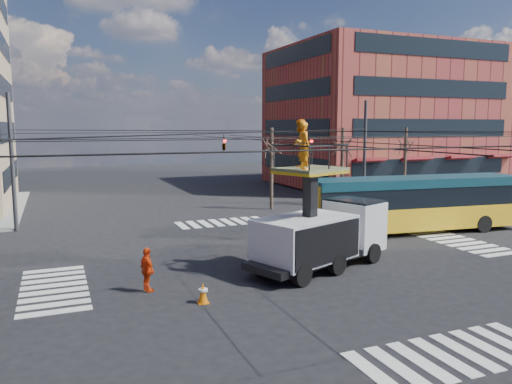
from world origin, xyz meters
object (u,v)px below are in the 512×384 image
object	(u,v)px
city_bus	(414,203)
traffic_cone	(203,293)
flagger	(379,216)
utility_truck	(321,220)
worker_ground	(147,270)

from	to	relation	value
city_bus	traffic_cone	bearing A→B (deg)	-149.36
city_bus	traffic_cone	xyz separation A→B (m)	(-14.61, -6.74, -1.36)
city_bus	flagger	xyz separation A→B (m)	(-2.10, 0.40, -0.69)
utility_truck	traffic_cone	distance (m)	6.70
traffic_cone	worker_ground	distance (m)	2.54
utility_truck	traffic_cone	size ratio (longest dim) A/B	10.01
traffic_cone	worker_ground	size ratio (longest dim) A/B	0.44
utility_truck	flagger	xyz separation A→B (m)	(6.50, 4.75, -1.05)
utility_truck	city_bus	world-z (taller)	utility_truck
city_bus	worker_ground	bearing A→B (deg)	-157.59
city_bus	worker_ground	size ratio (longest dim) A/B	7.79
city_bus	worker_ground	xyz separation A→B (m)	(-16.18, -4.80, -0.89)
utility_truck	worker_ground	distance (m)	7.70
worker_ground	flagger	world-z (taller)	flagger
traffic_cone	worker_ground	world-z (taller)	worker_ground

